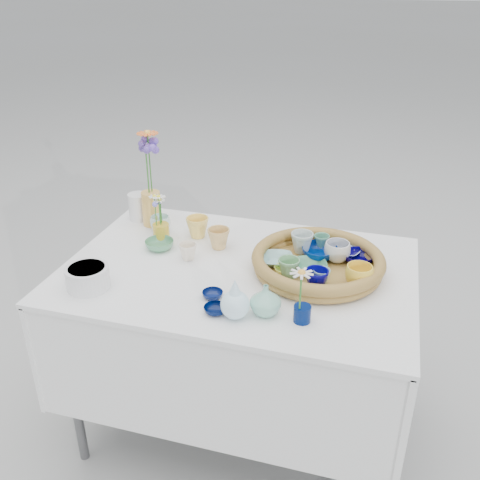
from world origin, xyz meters
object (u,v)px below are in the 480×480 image
(wicker_tray, at_px, (318,263))
(bud_vase_seafoam, at_px, (266,300))
(display_table, at_px, (239,423))
(tall_vase_yellow, at_px, (152,208))

(wicker_tray, bearing_deg, bud_vase_seafoam, -111.19)
(display_table, height_order, tall_vase_yellow, tall_vase_yellow)
(bud_vase_seafoam, bearing_deg, tall_vase_yellow, 140.33)
(bud_vase_seafoam, height_order, tall_vase_yellow, tall_vase_yellow)
(wicker_tray, distance_m, bud_vase_seafoam, 0.33)
(tall_vase_yellow, bearing_deg, display_table, -29.61)
(display_table, bearing_deg, bud_vase_seafoam, -57.45)
(display_table, distance_m, bud_vase_seafoam, 0.87)
(display_table, xyz_separation_m, bud_vase_seafoam, (0.16, -0.25, 0.82))
(bud_vase_seafoam, distance_m, tall_vase_yellow, 0.81)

